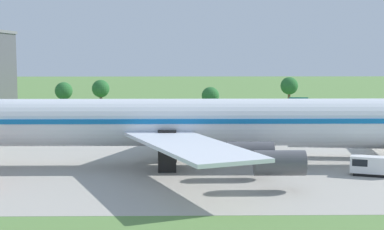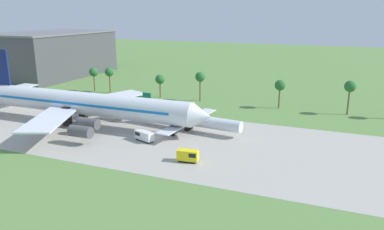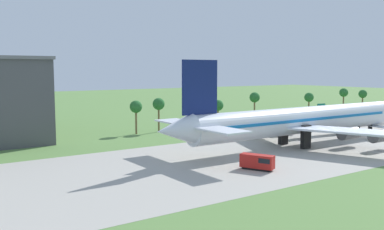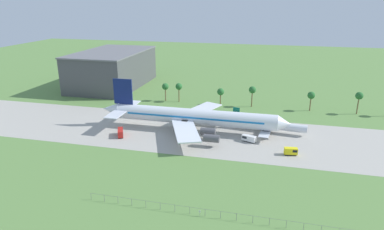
{
  "view_description": "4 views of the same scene",
  "coord_description": "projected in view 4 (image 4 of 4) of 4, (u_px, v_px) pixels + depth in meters",
  "views": [
    {
      "loc": [
        -25.54,
        -77.89,
        15.95
      ],
      "look_at": [
        -24.25,
        2.48,
        7.25
      ],
      "focal_mm": 55.0,
      "sensor_mm": 36.0,
      "label": 1
    },
    {
      "loc": [
        43.45,
        -82.46,
        31.71
      ],
      "look_at": [
        9.24,
        2.48,
        6.25
      ],
      "focal_mm": 35.0,
      "sensor_mm": 36.0,
      "label": 2
    },
    {
      "loc": [
        -106.24,
        -67.71,
        18.57
      ],
      "look_at": [
        -57.74,
        2.48,
        9.5
      ],
      "focal_mm": 40.0,
      "sensor_mm": 36.0,
      "label": 3
    },
    {
      "loc": [
        6.32,
        -127.87,
        52.47
      ],
      "look_at": [
        -26.02,
        5.0,
        6.0
      ],
      "focal_mm": 32.0,
      "sensor_mm": 36.0,
      "label": 4
    }
  ],
  "objects": [
    {
      "name": "ground_plane",
      "position": [
        253.0,
        138.0,
        135.94
      ],
      "size": [
        600.0,
        600.0,
        0.0
      ],
      "primitive_type": "plane",
      "color": "#5B8442"
    },
    {
      "name": "taxiway_strip",
      "position": [
        253.0,
        138.0,
        135.94
      ],
      "size": [
        320.0,
        44.0,
        0.02
      ],
      "color": "#A8A399",
      "rests_on": "ground_plane"
    },
    {
      "name": "jet_airliner",
      "position": [
        192.0,
        117.0,
        141.95
      ],
      "size": [
        80.3,
        51.76,
        20.55
      ],
      "color": "silver",
      "rests_on": "ground_plane"
    },
    {
      "name": "regional_aircraft",
      "position": [
        268.0,
        125.0,
        141.76
      ],
      "size": [
        30.87,
        27.89,
        9.06
      ],
      "color": "silver",
      "rests_on": "ground_plane"
    },
    {
      "name": "baggage_tug",
      "position": [
        291.0,
        151.0,
        120.92
      ],
      "size": [
        4.77,
        2.52,
        2.68
      ],
      "color": "black",
      "rests_on": "ground_plane"
    },
    {
      "name": "fuel_truck",
      "position": [
        120.0,
        133.0,
        137.32
      ],
      "size": [
        4.46,
        6.56,
        2.89
      ],
      "color": "black",
      "rests_on": "ground_plane"
    },
    {
      "name": "catering_van",
      "position": [
        249.0,
        138.0,
        132.23
      ],
      "size": [
        5.81,
        3.78,
        2.54
      ],
      "color": "black",
      "rests_on": "ground_plane"
    },
    {
      "name": "perimeter_fence",
      "position": [
        237.0,
        216.0,
        84.87
      ],
      "size": [
        80.1,
        0.1,
        2.1
      ],
      "color": "slate",
      "rests_on": "ground_plane"
    },
    {
      "name": "no_stopping_sign",
      "position": [
        200.0,
        213.0,
        86.81
      ],
      "size": [
        0.44,
        0.08,
        1.68
      ],
      "color": "gray",
      "rests_on": "ground_plane"
    },
    {
      "name": "terminal_building",
      "position": [
        113.0,
        69.0,
        214.9
      ],
      "size": [
        36.72,
        61.2,
        21.82
      ],
      "color": "#47474C",
      "rests_on": "ground_plane"
    },
    {
      "name": "palm_tree_row",
      "position": [
        264.0,
        92.0,
        171.8
      ],
      "size": [
        113.21,
        3.6,
        10.93
      ],
      "color": "brown",
      "rests_on": "ground_plane"
    }
  ]
}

